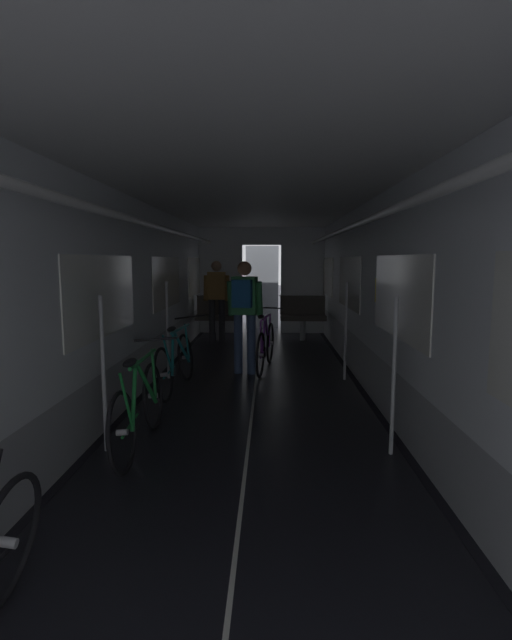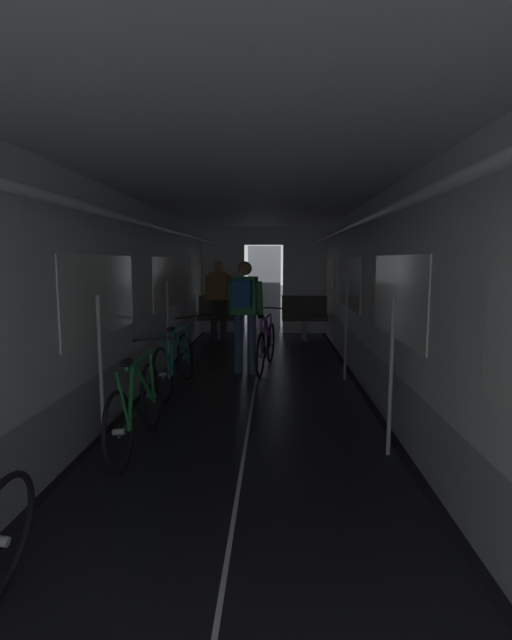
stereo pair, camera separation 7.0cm
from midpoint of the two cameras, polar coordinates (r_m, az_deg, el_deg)
The scene contains 8 objects.
train_car_shell at distance 5.49m, azimuth -0.09°, elevation 7.26°, with size 3.14×12.34×2.57m.
bench_seat_far_left at distance 10.09m, azimuth -4.14°, elevation 0.83°, with size 0.98×0.51×0.95m.
bench_seat_far_right at distance 10.05m, azimuth 6.11°, elevation 0.78°, with size 0.98×0.51×0.95m.
bicycle_green at distance 4.44m, azimuth -13.85°, elevation -10.19°, with size 0.44×1.69×0.95m.
bicycle_teal at distance 6.24m, azimuth -9.46°, elevation -5.02°, with size 0.47×1.69×0.96m.
person_cyclist_aisle at distance 6.94m, azimuth -1.12°, elevation 1.62°, with size 0.55×0.43×1.69m.
bicycle_purple_in_aisle at distance 7.28m, azimuth 1.50°, elevation -3.12°, with size 0.44×1.68×0.94m.
person_standing_near_bench at distance 9.68m, azimuth -4.40°, elevation 2.98°, with size 0.53×0.23×1.69m.
Camera 2 is at (0.27, -1.89, 1.70)m, focal length 26.29 mm.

